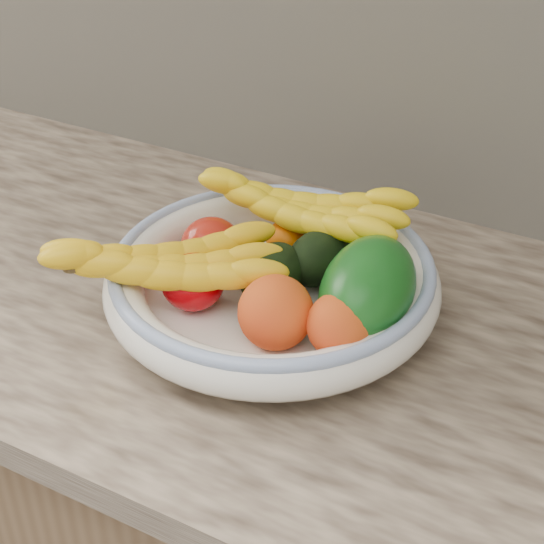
{
  "coord_description": "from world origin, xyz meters",
  "views": [
    {
      "loc": [
        0.37,
        0.96,
        1.5
      ],
      "look_at": [
        0.0,
        1.66,
        0.96
      ],
      "focal_mm": 55.0,
      "sensor_mm": 36.0,
      "label": 1
    }
  ],
  "objects_px": {
    "banana_bunch_back": "(300,214)",
    "banana_bunch_front": "(165,269)",
    "green_mango": "(367,290)",
    "fruit_bowl": "(272,280)"
  },
  "relations": [
    {
      "from": "banana_bunch_back",
      "to": "banana_bunch_front",
      "type": "height_order",
      "value": "banana_bunch_back"
    },
    {
      "from": "banana_bunch_back",
      "to": "banana_bunch_front",
      "type": "distance_m",
      "value": 0.19
    },
    {
      "from": "fruit_bowl",
      "to": "banana_bunch_back",
      "type": "height_order",
      "value": "banana_bunch_back"
    },
    {
      "from": "green_mango",
      "to": "banana_bunch_back",
      "type": "xyz_separation_m",
      "value": [
        -0.13,
        0.09,
        0.01
      ]
    },
    {
      "from": "fruit_bowl",
      "to": "banana_bunch_back",
      "type": "distance_m",
      "value": 0.1
    },
    {
      "from": "green_mango",
      "to": "banana_bunch_back",
      "type": "distance_m",
      "value": 0.16
    },
    {
      "from": "green_mango",
      "to": "banana_bunch_back",
      "type": "bearing_deg",
      "value": 137.2
    },
    {
      "from": "banana_bunch_front",
      "to": "green_mango",
      "type": "bearing_deg",
      "value": -17.53
    },
    {
      "from": "banana_bunch_front",
      "to": "banana_bunch_back",
      "type": "bearing_deg",
      "value": 26.76
    },
    {
      "from": "fruit_bowl",
      "to": "green_mango",
      "type": "distance_m",
      "value": 0.12
    }
  ]
}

